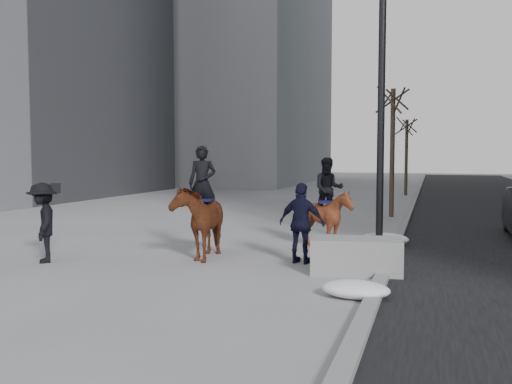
% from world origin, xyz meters
% --- Properties ---
extents(ground, '(120.00, 120.00, 0.00)m').
position_xyz_m(ground, '(0.00, 0.00, 0.00)').
color(ground, gray).
rests_on(ground, ground).
extents(curb, '(0.25, 90.00, 0.12)m').
position_xyz_m(curb, '(3.00, 10.00, 0.06)').
color(curb, gray).
rests_on(curb, ground).
extents(planter, '(1.87, 1.12, 0.71)m').
position_xyz_m(planter, '(2.45, 0.11, 0.35)').
color(planter, gray).
rests_on(planter, ground).
extents(tree_near, '(1.20, 1.20, 5.35)m').
position_xyz_m(tree_near, '(2.40, 10.39, 2.68)').
color(tree_near, '#3D2E24').
rests_on(tree_near, ground).
extents(tree_far, '(1.20, 1.20, 4.84)m').
position_xyz_m(tree_far, '(2.40, 21.76, 2.42)').
color(tree_far, '#33281E').
rests_on(tree_far, ground).
extents(mounted_left, '(1.23, 2.11, 2.57)m').
position_xyz_m(mounted_left, '(-1.19, 0.71, 0.96)').
color(mounted_left, '#4A1B0E').
rests_on(mounted_left, ground).
extents(mounted_right, '(1.50, 1.61, 2.29)m').
position_xyz_m(mounted_right, '(1.38, 2.74, 0.92)').
color(mounted_right, '#521A10').
rests_on(mounted_right, ground).
extents(feeder, '(1.08, 0.92, 1.75)m').
position_xyz_m(feeder, '(1.19, 0.74, 0.88)').
color(feeder, black).
rests_on(feeder, ground).
extents(camera_crew, '(1.21, 1.29, 1.75)m').
position_xyz_m(camera_crew, '(-4.22, -0.90, 0.89)').
color(camera_crew, black).
rests_on(camera_crew, ground).
extents(lamppost, '(0.25, 2.29, 9.09)m').
position_xyz_m(lamppost, '(2.60, 3.58, 4.99)').
color(lamppost, black).
rests_on(lamppost, ground).
extents(snow_piles, '(1.26, 6.25, 0.32)m').
position_xyz_m(snow_piles, '(2.70, 1.43, 0.15)').
color(snow_piles, white).
rests_on(snow_piles, ground).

